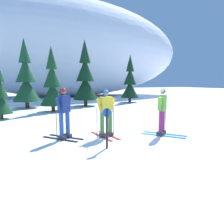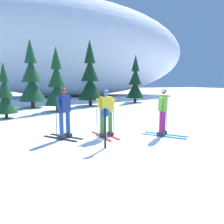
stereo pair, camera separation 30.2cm
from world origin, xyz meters
The scene contains 11 objects.
ground_plane centered at (0.00, 0.00, 0.00)m, with size 120.00×120.00×0.00m, color white.
skier_yellow_jacket centered at (-0.67, -0.03, 0.94)m, with size 0.82×1.62×1.78m.
skier_navy_jacket centered at (-2.17, 0.32, 0.99)m, with size 1.32×1.49×1.85m.
skier_lime_jacket centered at (1.41, -0.71, 0.97)m, with size 1.41×1.61×1.83m.
pine_tree_left centered at (-4.52, 5.89, 1.32)m, with size 1.22×1.22×3.16m.
pine_tree_center_left centered at (-2.95, 10.79, 2.29)m, with size 2.11×2.11×5.46m.
pine_tree_center_right centered at (-1.39, 7.77, 1.89)m, with size 1.74×1.74×4.51m.
pine_tree_right centered at (1.76, 10.17, 2.35)m, with size 2.17×2.17×5.62m.
pine_tree_far_right centered at (6.86, 11.36, 2.00)m, with size 1.85×1.85×4.79m.
snow_ridge_background centered at (3.28, 23.40, 6.82)m, with size 36.53×15.23×13.64m, color white.
trail_marker_post centered at (-1.20, -1.33, 0.73)m, with size 0.28×0.07×1.27m.
Camera 1 is at (-3.68, -7.07, 2.06)m, focal length 33.06 mm.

